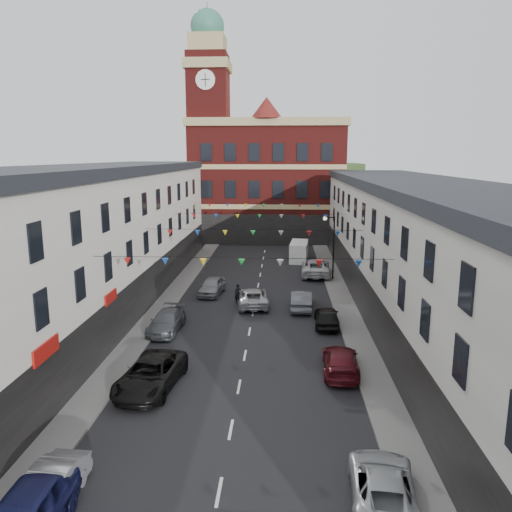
% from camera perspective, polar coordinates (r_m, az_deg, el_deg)
% --- Properties ---
extents(ground, '(160.00, 160.00, 0.00)m').
position_cam_1_polar(ground, '(33.22, -0.75, -8.63)').
color(ground, black).
rests_on(ground, ground).
extents(pavement_left, '(1.80, 64.00, 0.15)m').
position_cam_1_polar(pavement_left, '(36.15, -11.61, -7.07)').
color(pavement_left, '#605E5B').
rests_on(pavement_left, ground).
extents(pavement_right, '(1.80, 64.00, 0.15)m').
position_cam_1_polar(pavement_right, '(35.34, 10.80, -7.46)').
color(pavement_right, '#605E5B').
rests_on(pavement_right, ground).
extents(terrace_left, '(8.40, 56.00, 10.70)m').
position_cam_1_polar(terrace_left, '(35.51, -20.00, 0.93)').
color(terrace_left, silver).
rests_on(terrace_left, ground).
extents(terrace_right, '(8.40, 56.00, 9.70)m').
position_cam_1_polar(terrace_right, '(34.20, 19.45, -0.26)').
color(terrace_right, beige).
rests_on(terrace_right, ground).
extents(civic_building, '(20.60, 13.30, 18.50)m').
position_cam_1_polar(civic_building, '(69.19, 1.32, 8.72)').
color(civic_building, maroon).
rests_on(civic_building, ground).
extents(clock_tower, '(5.60, 5.60, 30.00)m').
position_cam_1_polar(clock_tower, '(66.92, -5.37, 14.40)').
color(clock_tower, maroon).
rests_on(clock_tower, ground).
extents(distant_hill, '(40.00, 14.00, 10.00)m').
position_cam_1_polar(distant_hill, '(93.55, -0.71, 7.50)').
color(distant_hill, '#274520').
rests_on(distant_hill, ground).
extents(street_lamp, '(1.10, 0.36, 6.00)m').
position_cam_1_polar(street_lamp, '(45.97, 8.57, 1.92)').
color(street_lamp, black).
rests_on(street_lamp, ground).
extents(car_left_b, '(1.57, 4.00, 1.30)m').
position_cam_1_polar(car_left_b, '(19.24, -22.76, -23.49)').
color(car_left_b, gray).
rests_on(car_left_b, ground).
extents(car_left_c, '(3.05, 5.63, 1.50)m').
position_cam_1_polar(car_left_c, '(25.91, -11.94, -13.08)').
color(car_left_c, black).
rests_on(car_left_c, ground).
extents(car_left_d, '(2.08, 4.64, 1.32)m').
position_cam_1_polar(car_left_d, '(33.64, -10.19, -7.37)').
color(car_left_d, '#494C51').
rests_on(car_left_d, ground).
extents(car_left_e, '(2.18, 4.36, 1.43)m').
position_cam_1_polar(car_left_e, '(41.74, -5.04, -3.45)').
color(car_left_e, gray).
rests_on(car_left_e, ground).
extents(car_right_b, '(2.58, 4.83, 1.29)m').
position_cam_1_polar(car_right_b, '(18.65, 14.29, -24.14)').
color(car_right_b, '#A4A8AC').
rests_on(car_right_b, ground).
extents(car_right_c, '(2.13, 4.68, 1.33)m').
position_cam_1_polar(car_right_c, '(27.48, 9.64, -11.72)').
color(car_right_c, '#561118').
rests_on(car_right_c, ground).
extents(car_right_d, '(1.74, 4.05, 1.36)m').
position_cam_1_polar(car_right_d, '(34.35, 8.09, -6.86)').
color(car_right_d, black).
rests_on(car_right_d, ground).
extents(car_right_e, '(1.73, 4.44, 1.44)m').
position_cam_1_polar(car_right_e, '(37.89, 5.23, -4.99)').
color(car_right_e, '#54565C').
rests_on(car_right_e, ground).
extents(car_right_f, '(2.99, 5.95, 1.62)m').
position_cam_1_polar(car_right_f, '(48.37, 6.84, -1.30)').
color(car_right_f, silver).
rests_on(car_right_f, ground).
extents(moving_car, '(2.76, 5.15, 1.37)m').
position_cam_1_polar(moving_car, '(38.54, -0.36, -4.71)').
color(moving_car, '#AEB1B6').
rests_on(moving_car, ground).
extents(white_van, '(2.23, 4.83, 2.07)m').
position_cam_1_polar(white_van, '(55.08, 4.93, 0.54)').
color(white_van, white).
rests_on(white_van, ground).
extents(pedestrian, '(0.64, 0.48, 1.58)m').
position_cam_1_polar(pedestrian, '(39.01, -2.07, -4.36)').
color(pedestrian, black).
rests_on(pedestrian, ground).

